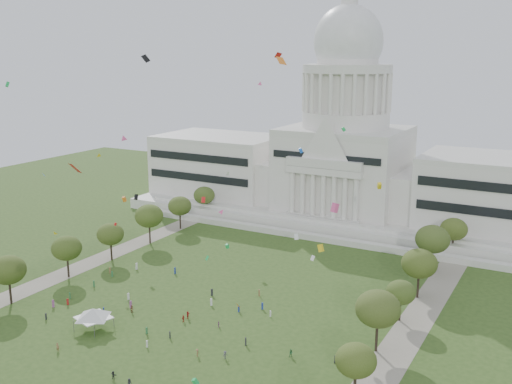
% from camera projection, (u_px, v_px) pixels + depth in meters
% --- Properties ---
extents(ground, '(400.00, 400.00, 0.00)m').
position_uv_depth(ground, '(158.00, 338.00, 132.65)').
color(ground, '#304C1B').
rests_on(ground, ground).
extents(capitol, '(160.00, 64.50, 91.30)m').
position_uv_depth(capitol, '(344.00, 160.00, 224.46)').
color(capitol, silver).
rests_on(capitol, ground).
extents(path_left, '(8.00, 160.00, 0.04)m').
position_uv_depth(path_left, '(93.00, 262.00, 180.72)').
color(path_left, gray).
rests_on(path_left, ground).
extents(path_right, '(8.00, 160.00, 0.04)m').
position_uv_depth(path_right, '(409.00, 331.00, 135.76)').
color(path_right, gray).
rests_on(path_right, ground).
extents(row_tree_l_1, '(8.86, 8.86, 12.59)m').
position_uv_depth(row_tree_l_1, '(8.00, 270.00, 148.71)').
color(row_tree_l_1, black).
rests_on(row_tree_l_1, ground).
extents(row_tree_r_1, '(7.58, 7.58, 10.78)m').
position_uv_depth(row_tree_r_1, '(356.00, 360.00, 107.75)').
color(row_tree_r_1, black).
rests_on(row_tree_r_1, ground).
extents(row_tree_l_2, '(8.42, 8.42, 11.97)m').
position_uv_depth(row_tree_l_2, '(67.00, 248.00, 166.56)').
color(row_tree_l_2, black).
rests_on(row_tree_l_2, ground).
extents(row_tree_r_2, '(9.55, 9.55, 13.58)m').
position_uv_depth(row_tree_r_2, '(378.00, 309.00, 124.62)').
color(row_tree_r_2, black).
rests_on(row_tree_r_2, ground).
extents(row_tree_l_3, '(8.12, 8.12, 11.55)m').
position_uv_depth(row_tree_l_3, '(110.00, 234.00, 180.36)').
color(row_tree_l_3, black).
rests_on(row_tree_l_3, ground).
extents(row_tree_r_3, '(7.01, 7.01, 9.98)m').
position_uv_depth(row_tree_r_3, '(401.00, 292.00, 139.65)').
color(row_tree_r_3, black).
rests_on(row_tree_r_3, ground).
extents(row_tree_l_4, '(9.29, 9.29, 13.21)m').
position_uv_depth(row_tree_l_4, '(149.00, 216.00, 195.87)').
color(row_tree_l_4, black).
rests_on(row_tree_l_4, ground).
extents(row_tree_r_4, '(9.19, 9.19, 13.06)m').
position_uv_depth(row_tree_r_4, '(419.00, 264.00, 152.25)').
color(row_tree_r_4, black).
rests_on(row_tree_r_4, ground).
extents(row_tree_l_5, '(8.33, 8.33, 11.85)m').
position_uv_depth(row_tree_l_5, '(180.00, 206.00, 212.49)').
color(row_tree_l_5, black).
rests_on(row_tree_l_5, ground).
extents(row_tree_r_5, '(9.82, 9.82, 13.96)m').
position_uv_depth(row_tree_r_5, '(433.00, 239.00, 169.90)').
color(row_tree_r_5, black).
rests_on(row_tree_r_5, ground).
extents(row_tree_l_6, '(8.19, 8.19, 11.64)m').
position_uv_depth(row_tree_l_6, '(204.00, 195.00, 228.76)').
color(row_tree_l_6, black).
rests_on(row_tree_l_6, ground).
extents(row_tree_r_6, '(8.42, 8.42, 11.97)m').
position_uv_depth(row_tree_r_6, '(454.00, 229.00, 184.37)').
color(row_tree_r_6, black).
rests_on(row_tree_r_6, ground).
extents(event_tent, '(11.81, 11.81, 5.26)m').
position_uv_depth(event_tent, '(93.00, 313.00, 135.78)').
color(event_tent, '#4C4C4C').
rests_on(event_tent, ground).
extents(person_0, '(0.82, 0.97, 1.70)m').
position_uv_depth(person_0, '(335.00, 359.00, 121.76)').
color(person_0, '#26262B').
rests_on(person_0, ground).
extents(person_2, '(1.00, 0.86, 1.75)m').
position_uv_depth(person_2, '(291.00, 353.00, 124.14)').
color(person_2, '#33723F').
rests_on(person_2, ground).
extents(person_3, '(0.82, 1.18, 1.66)m').
position_uv_depth(person_3, '(197.00, 353.00, 124.41)').
color(person_3, olive).
rests_on(person_3, ground).
extents(person_4, '(0.58, 1.03, 1.74)m').
position_uv_depth(person_4, '(183.00, 318.00, 140.33)').
color(person_4, '#B21E1E').
rests_on(person_4, ground).
extents(person_5, '(1.20, 1.82, 1.83)m').
position_uv_depth(person_5, '(188.00, 315.00, 142.06)').
color(person_5, '#B21E1E').
rests_on(person_5, ground).
extents(person_6, '(0.82, 1.04, 1.88)m').
position_uv_depth(person_6, '(129.00, 383.00, 112.81)').
color(person_6, '#26262B').
rests_on(person_6, ground).
extents(person_7, '(0.83, 0.70, 1.96)m').
position_uv_depth(person_7, '(58.00, 347.00, 126.60)').
color(person_7, olive).
rests_on(person_7, ground).
extents(person_8, '(1.05, 0.85, 1.87)m').
position_uv_depth(person_8, '(132.00, 309.00, 145.49)').
color(person_8, olive).
rests_on(person_8, ground).
extents(person_9, '(1.06, 1.27, 1.75)m').
position_uv_depth(person_9, '(225.00, 355.00, 123.44)').
color(person_9, '#4C4C51').
rests_on(person_9, ground).
extents(person_10, '(0.74, 0.99, 1.50)m').
position_uv_depth(person_10, '(219.00, 324.00, 137.57)').
color(person_10, '#994C8C').
rests_on(person_10, ground).
extents(person_11, '(1.51, 0.64, 1.61)m').
position_uv_depth(person_11, '(113.00, 375.00, 115.93)').
color(person_11, '#26262B').
rests_on(person_11, ground).
extents(distant_crowd, '(56.02, 39.63, 1.94)m').
position_uv_depth(distant_crowd, '(152.00, 298.00, 151.75)').
color(distant_crowd, '#994C8C').
rests_on(distant_crowd, ground).
extents(kite_swarm, '(93.02, 99.12, 55.94)m').
position_uv_depth(kite_swarm, '(185.00, 204.00, 133.58)').
color(kite_swarm, green).
rests_on(kite_swarm, ground).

